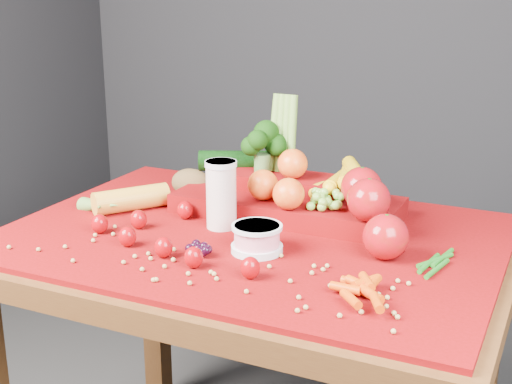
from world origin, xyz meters
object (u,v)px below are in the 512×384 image
at_px(table, 252,278).
at_px(milk_glass, 221,192).
at_px(yogurt_bowl, 257,237).
at_px(produce_mound, 301,192).

xyz_separation_m(table, milk_glass, (-0.08, 0.01, 0.19)).
xyz_separation_m(yogurt_bowl, produce_mound, (0.00, 0.24, 0.03)).
xyz_separation_m(table, produce_mound, (0.06, 0.15, 0.17)).
relative_size(milk_glass, produce_mound, 0.26).
height_order(yogurt_bowl, produce_mound, produce_mound).
bearing_deg(milk_glass, yogurt_bowl, -36.94).
xyz_separation_m(milk_glass, yogurt_bowl, (0.13, -0.10, -0.05)).
bearing_deg(produce_mound, table, -110.69).
height_order(table, produce_mound, produce_mound).
relative_size(yogurt_bowl, produce_mound, 0.18).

